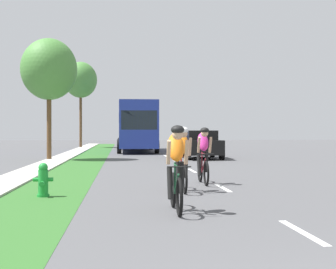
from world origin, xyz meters
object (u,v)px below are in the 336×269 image
object	(u,v)px
cyclist_distant	(203,155)
street_tree_near	(49,70)
fire_hydrant_green	(43,180)
bus_blue	(136,125)
cyclist_trailing	(182,158)
street_tree_far	(81,80)
sedan_black	(201,144)
cyclist_lead	(176,168)

from	to	relation	value
cyclist_distant	street_tree_near	world-z (taller)	street_tree_near
fire_hydrant_green	bus_blue	world-z (taller)	bus_blue
cyclist_trailing	street_tree_far	bearing A→B (deg)	98.96
fire_hydrant_green	street_tree_far	distance (m)	34.25
cyclist_distant	bus_blue	size ratio (longest dim) A/B	0.15
cyclist_distant	sedan_black	bearing A→B (deg)	81.09
street_tree_near	fire_hydrant_green	bearing A→B (deg)	-82.19
fire_hydrant_green	sedan_black	distance (m)	16.19
cyclist_lead	bus_blue	bearing A→B (deg)	89.82
bus_blue	street_tree_far	xyz separation A→B (m)	(-4.81, 8.69, 4.14)
bus_blue	street_tree_far	distance (m)	10.76
cyclist_trailing	sedan_black	world-z (taller)	cyclist_trailing
cyclist_distant	street_tree_far	size ratio (longest dim) A/B	0.22
cyclist_lead	sedan_black	xyz separation A→B (m)	(3.27, 17.37, -0.04)
fire_hydrant_green	sedan_black	bearing A→B (deg)	68.19
cyclist_distant	street_tree_far	bearing A→B (deg)	100.82
cyclist_trailing	street_tree_far	size ratio (longest dim) A/B	0.22
street_tree_far	sedan_black	bearing A→B (deg)	-66.84
bus_blue	fire_hydrant_green	bearing A→B (deg)	-96.44
cyclist_distant	cyclist_lead	bearing A→B (deg)	-105.36
fire_hydrant_green	cyclist_trailing	size ratio (longest dim) A/B	0.44
cyclist_distant	bus_blue	world-z (taller)	bus_blue
cyclist_trailing	bus_blue	size ratio (longest dim) A/B	0.15
bus_blue	sedan_black	bearing A→B (deg)	-72.31
fire_hydrant_green	street_tree_near	xyz separation A→B (m)	(-1.98, 14.45, 4.28)
cyclist_distant	sedan_black	xyz separation A→B (m)	(1.99, 12.71, -0.04)
cyclist_distant	sedan_black	world-z (taller)	cyclist_distant
sedan_black	street_tree_far	distance (m)	21.01
street_tree_near	street_tree_far	xyz separation A→B (m)	(0.00, 19.26, 1.47)
street_tree_near	cyclist_lead	bearing A→B (deg)	-74.29
fire_hydrant_green	sedan_black	xyz separation A→B (m)	(6.01, 15.03, 0.40)
cyclist_lead	bus_blue	size ratio (longest dim) A/B	0.15
cyclist_lead	cyclist_distant	world-z (taller)	same
fire_hydrant_green	sedan_black	world-z (taller)	sedan_black
cyclist_lead	bus_blue	distance (m)	27.39
cyclist_distant	bus_blue	bearing A→B (deg)	93.01
cyclist_trailing	sedan_black	xyz separation A→B (m)	(2.79, 14.35, -0.04)
cyclist_lead	street_tree_far	xyz separation A→B (m)	(-4.72, 36.05, 5.31)
cyclist_distant	bus_blue	xyz separation A→B (m)	(-1.20, 22.71, 1.17)
street_tree_near	bus_blue	bearing A→B (deg)	65.56
cyclist_lead	cyclist_distant	size ratio (longest dim) A/B	1.00
sedan_black	street_tree_near	size ratio (longest dim) A/B	0.69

